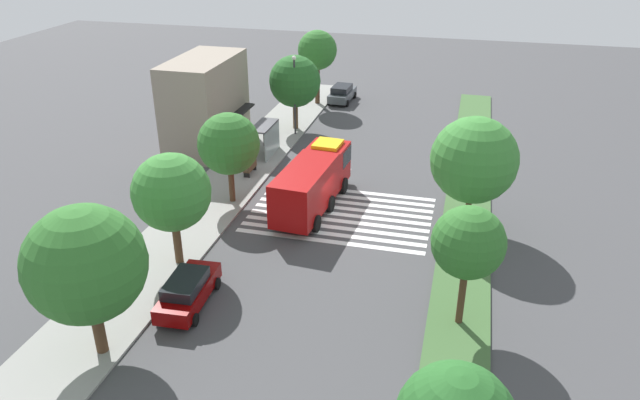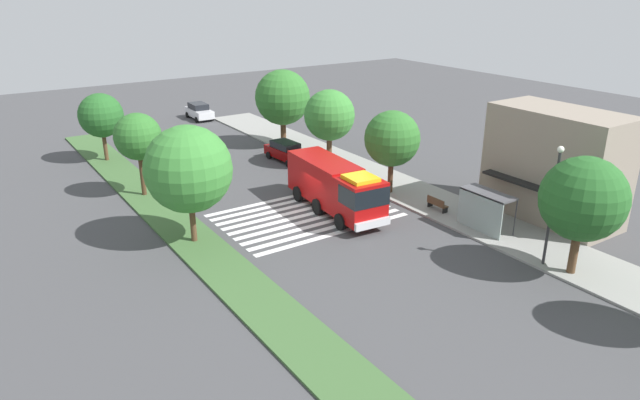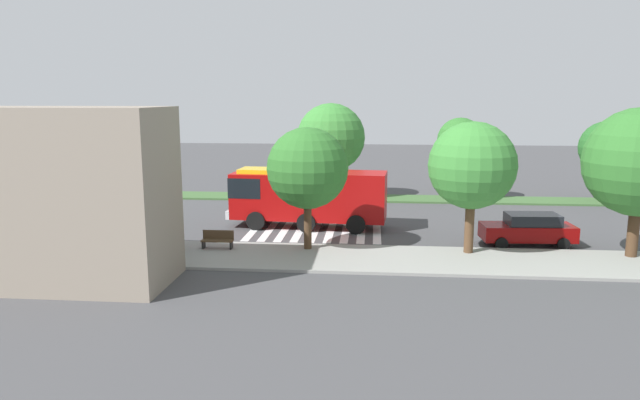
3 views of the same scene
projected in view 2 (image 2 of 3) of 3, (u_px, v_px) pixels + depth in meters
name	position (u px, v px, depth m)	size (l,w,h in m)	color
ground_plane	(303.00, 213.00, 39.35)	(120.00, 120.00, 0.00)	#424244
sidewalk	(401.00, 188.00, 43.91)	(60.00, 4.74, 0.14)	gray
median_strip	(193.00, 240.00, 35.19)	(60.00, 3.00, 0.14)	#3D6033
crosswalk	(306.00, 215.00, 39.07)	(7.65, 11.67, 0.01)	silver
fire_truck	(337.00, 186.00, 38.79)	(9.55, 3.40, 3.50)	#A50C0C
parked_car_west	(199.00, 111.00, 65.70)	(4.52, 2.19, 1.79)	silver
parked_car_mid	(286.00, 151.00, 50.43)	(4.84, 2.24, 1.70)	#720505
bus_stop_shelter	(484.00, 204.00, 35.84)	(3.50, 1.40, 2.46)	#4C4C51
bench_near_shelter	(437.00, 204.00, 39.43)	(1.60, 0.50, 0.90)	#4C3823
street_lamp	(553.00, 197.00, 30.68)	(0.36, 0.36, 6.81)	#2D2D30
storefront_building	(555.00, 165.00, 37.39)	(8.59, 5.09, 7.34)	gray
sidewalk_tree_far_west	(283.00, 98.00, 53.54)	(5.15, 5.15, 7.15)	#47301E
sidewalk_tree_west	(329.00, 115.00, 47.62)	(4.24, 4.24, 6.45)	#513823
sidewalk_tree_center	(392.00, 139.00, 41.49)	(4.07, 4.07, 6.14)	#47301E
sidewalk_tree_east	(583.00, 199.00, 29.66)	(4.48, 4.48, 6.50)	#513823
median_tree_far_west	(101.00, 116.00, 49.13)	(3.78, 3.78, 5.87)	#513823
median_tree_west	(138.00, 137.00, 40.87)	(3.39, 3.39, 6.09)	#47301E
median_tree_center	(188.00, 169.00, 33.33)	(5.17, 5.17, 7.14)	#513823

